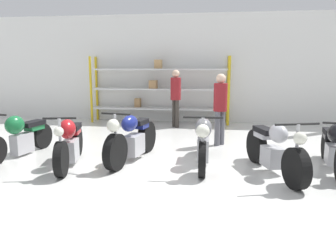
{
  "coord_description": "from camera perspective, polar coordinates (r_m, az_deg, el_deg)",
  "views": [
    {
      "loc": [
        0.87,
        -5.93,
        1.85
      ],
      "look_at": [
        0.0,
        0.4,
        0.7
      ],
      "focal_mm": 35.0,
      "sensor_mm": 36.0,
      "label": 1
    }
  ],
  "objects": [
    {
      "name": "person_near_rack",
      "position": [
        7.84,
        9.09,
        3.88
      ],
      "size": [
        0.45,
        0.45,
        1.7
      ],
      "rotation": [
        0.0,
        0.0,
        2.48
      ],
      "color": "#595960",
      "rests_on": "ground_plane"
    },
    {
      "name": "shelving_rack",
      "position": [
        11.02,
        -1.68,
        6.59
      ],
      "size": [
        4.64,
        0.63,
        2.21
      ],
      "color": "gold",
      "rests_on": "ground_plane"
    },
    {
      "name": "motorcycle_red",
      "position": [
        6.51,
        -16.77,
        -2.8
      ],
      "size": [
        0.69,
        1.98,
        1.02
      ],
      "rotation": [
        0.0,
        0.0,
        -1.35
      ],
      "color": "black",
      "rests_on": "ground_plane"
    },
    {
      "name": "person_browsing",
      "position": [
        10.12,
        1.35,
        5.67
      ],
      "size": [
        0.45,
        0.45,
        1.77
      ],
      "rotation": [
        0.0,
        0.0,
        3.76
      ],
      "color": "#38332D",
      "rests_on": "ground_plane"
    },
    {
      "name": "motorcycle_silver",
      "position": [
        6.0,
        17.99,
        -3.92
      ],
      "size": [
        0.92,
        2.08,
        1.02
      ],
      "rotation": [
        0.0,
        0.0,
        -1.28
      ],
      "color": "black",
      "rests_on": "ground_plane"
    },
    {
      "name": "ground_plane",
      "position": [
        6.27,
        -0.5,
        -6.95
      ],
      "size": [
        30.0,
        30.0,
        0.0
      ],
      "primitive_type": "plane",
      "color": "silver"
    },
    {
      "name": "motorcycle_black",
      "position": [
        6.68,
        26.96,
        -3.09
      ],
      "size": [
        0.65,
        1.96,
        0.97
      ],
      "rotation": [
        0.0,
        0.0,
        -1.72
      ],
      "color": "black",
      "rests_on": "ground_plane"
    },
    {
      "name": "motorcycle_grey",
      "position": [
        6.28,
        6.14,
        -2.51
      ],
      "size": [
        0.67,
        2.13,
        1.04
      ],
      "rotation": [
        0.0,
        0.0,
        -1.56
      ],
      "color": "black",
      "rests_on": "ground_plane"
    },
    {
      "name": "back_wall",
      "position": [
        11.24,
        3.46,
        9.93
      ],
      "size": [
        30.0,
        0.08,
        3.6
      ],
      "color": "white",
      "rests_on": "ground_plane"
    },
    {
      "name": "motorcycle_blue",
      "position": [
        6.57,
        -6.28,
        -2.19
      ],
      "size": [
        0.71,
        2.09,
        1.05
      ],
      "rotation": [
        0.0,
        0.0,
        -1.78
      ],
      "color": "black",
      "rests_on": "ground_plane"
    },
    {
      "name": "motorcycle_green",
      "position": [
        7.51,
        -24.51,
        -1.45
      ],
      "size": [
        0.66,
        1.98,
        0.99
      ],
      "rotation": [
        0.0,
        0.0,
        -1.73
      ],
      "color": "black",
      "rests_on": "ground_plane"
    }
  ]
}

